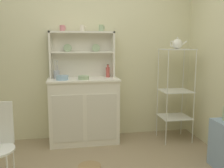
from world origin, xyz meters
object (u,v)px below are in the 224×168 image
at_px(utensil_jar, 57,74).
at_px(bakers_rack, 176,85).
at_px(hutch_shelf_unit, 82,51).
at_px(jam_bottle, 108,72).
at_px(hutch_cabinet, 84,110).
at_px(cup_rose_0, 62,28).
at_px(porcelain_teapot, 177,44).
at_px(bowl_mixing_large, 62,78).

bearing_deg(utensil_jar, bakers_rack, -7.99).
relative_size(hutch_shelf_unit, jam_bottle, 4.84).
bearing_deg(jam_bottle, utensil_jar, -179.30).
relative_size(hutch_cabinet, bakers_rack, 0.74).
bearing_deg(utensil_jar, cup_rose_0, 25.28).
distance_m(hutch_cabinet, utensil_jar, 0.61).
relative_size(bakers_rack, jam_bottle, 7.01).
relative_size(jam_bottle, utensil_jar, 0.72).
distance_m(cup_rose_0, jam_bottle, 0.86).
height_order(hutch_cabinet, hutch_shelf_unit, hutch_shelf_unit).
height_order(hutch_shelf_unit, porcelain_teapot, hutch_shelf_unit).
xyz_separation_m(hutch_shelf_unit, jam_bottle, (0.35, -0.08, -0.30)).
xyz_separation_m(jam_bottle, utensil_jar, (-0.71, -0.01, -0.02)).
distance_m(hutch_cabinet, bakers_rack, 1.32).
height_order(hutch_shelf_unit, cup_rose_0, cup_rose_0).
relative_size(bowl_mixing_large, porcelain_teapot, 0.70).
xyz_separation_m(bakers_rack, utensil_jar, (-1.62, 0.23, 0.17)).
relative_size(bowl_mixing_large, utensil_jar, 0.63).
relative_size(hutch_cabinet, jam_bottle, 5.21).
xyz_separation_m(hutch_shelf_unit, bowl_mixing_large, (-0.28, -0.24, -0.34)).
height_order(hutch_cabinet, porcelain_teapot, porcelain_teapot).
distance_m(hutch_cabinet, porcelain_teapot, 1.56).
relative_size(hutch_shelf_unit, bowl_mixing_large, 5.56).
bearing_deg(hutch_cabinet, bakers_rack, -6.74).
distance_m(bakers_rack, jam_bottle, 0.96).
height_order(cup_rose_0, utensil_jar, cup_rose_0).
bearing_deg(jam_bottle, cup_rose_0, 176.63).
xyz_separation_m(bakers_rack, bowl_mixing_large, (-1.55, 0.08, 0.14)).
relative_size(hutch_cabinet, utensil_jar, 3.77).
bearing_deg(porcelain_teapot, hutch_cabinet, 173.25).
height_order(cup_rose_0, porcelain_teapot, cup_rose_0).
distance_m(bakers_rack, bowl_mixing_large, 1.56).
bearing_deg(hutch_shelf_unit, bowl_mixing_large, -139.81).
xyz_separation_m(cup_rose_0, utensil_jar, (-0.09, -0.04, -0.61)).
relative_size(bowl_mixing_large, jam_bottle, 0.87).
bearing_deg(bakers_rack, hutch_shelf_unit, 166.20).
xyz_separation_m(bowl_mixing_large, porcelain_teapot, (1.55, -0.08, 0.44)).
bearing_deg(utensil_jar, porcelain_teapot, -8.00).
distance_m(jam_bottle, utensil_jar, 0.71).
height_order(bakers_rack, jam_bottle, bakers_rack).
xyz_separation_m(hutch_cabinet, cup_rose_0, (-0.26, 0.12, 1.11)).
bearing_deg(bakers_rack, cup_rose_0, 169.89).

